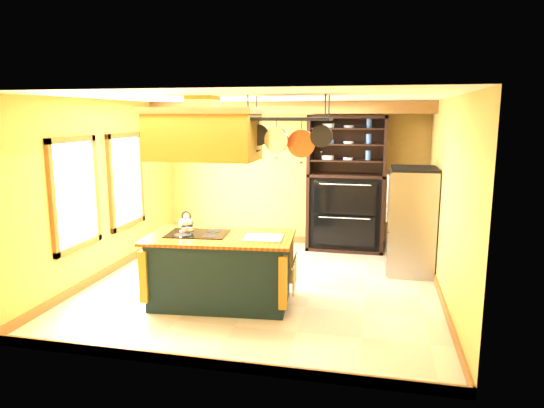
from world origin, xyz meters
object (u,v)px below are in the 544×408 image
at_px(refrigerator, 411,223).
at_px(hutch, 346,199).
at_px(range_hood, 203,132).
at_px(pot_rack, 289,127).
at_px(kitchen_island, 221,269).

bearing_deg(refrigerator, hutch, 132.93).
bearing_deg(hutch, range_hood, -117.99).
distance_m(range_hood, hutch, 3.69).
relative_size(pot_rack, hutch, 0.44).
relative_size(kitchen_island, pot_rack, 1.84).
relative_size(kitchen_island, hutch, 0.80).
relative_size(pot_rack, refrigerator, 0.66).
height_order(pot_rack, hutch, pot_rack).
bearing_deg(kitchen_island, hutch, 59.75).
distance_m(kitchen_island, hutch, 3.39).
bearing_deg(range_hood, pot_rack, 0.15).
distance_m(kitchen_island, refrigerator, 3.15).
xyz_separation_m(refrigerator, hutch, (-1.09, 1.17, 0.15)).
bearing_deg(pot_rack, kitchen_island, -179.86).
height_order(kitchen_island, refrigerator, refrigerator).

